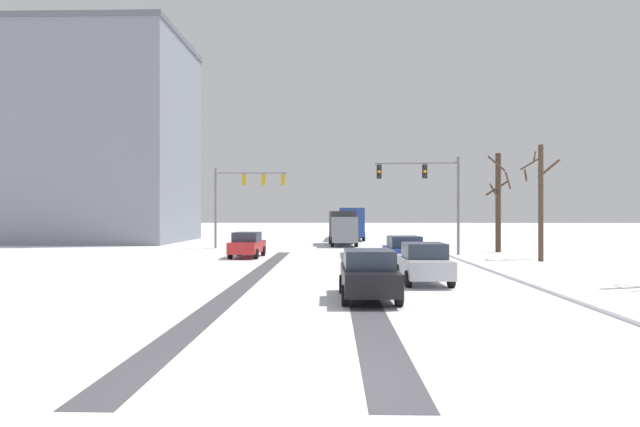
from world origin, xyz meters
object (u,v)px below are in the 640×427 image
(traffic_signal_far_left, at_px, (244,189))
(bus_oncoming, at_px, (351,221))
(car_blue_second, at_px, (404,251))
(box_truck_delivery, at_px, (343,227))
(car_black_fourth, at_px, (369,274))
(bare_tree_sidewalk_mid, at_px, (540,198))
(car_silver_third, at_px, (424,263))
(bare_tree_sidewalk_far, at_px, (498,201))
(office_building_far_left_block, at_px, (47,140))
(car_red_lead, at_px, (247,245))
(traffic_signal_near_right, at_px, (429,186))

(traffic_signal_far_left, bearing_deg, bus_oncoming, 57.73)
(car_blue_second, height_order, box_truck_delivery, box_truck_delivery)
(traffic_signal_far_left, xyz_separation_m, box_truck_delivery, (8.09, 3.97, -3.15))
(car_black_fourth, xyz_separation_m, box_truck_delivery, (-0.29, 29.12, 0.82))
(car_black_fourth, bearing_deg, box_truck_delivery, 90.58)
(car_black_fourth, xyz_separation_m, bare_tree_sidewalk_mid, (11.00, 13.80, 2.87))
(car_blue_second, xyz_separation_m, car_black_fourth, (-2.56, -10.40, 0.00))
(bus_oncoming, relative_size, bare_tree_sidewalk_mid, 1.62)
(car_silver_third, relative_size, bare_tree_sidewalk_far, 0.57)
(office_building_far_left_block, bearing_deg, bare_tree_sidewalk_mid, -26.99)
(car_red_lead, relative_size, car_black_fourth, 1.01)
(traffic_signal_far_left, relative_size, bare_tree_sidewalk_far, 0.91)
(car_black_fourth, height_order, bare_tree_sidewalk_far, bare_tree_sidewalk_far)
(bare_tree_sidewalk_far, bearing_deg, bare_tree_sidewalk_mid, -88.85)
(traffic_signal_near_right, height_order, car_blue_second, traffic_signal_near_right)
(traffic_signal_near_right, height_order, car_silver_third, traffic_signal_near_right)
(car_silver_third, relative_size, office_building_far_left_block, 0.15)
(bus_oncoming, bearing_deg, car_red_lead, -107.55)
(car_black_fourth, bearing_deg, bus_oncoming, 88.76)
(bus_oncoming, height_order, office_building_far_left_block, office_building_far_left_block)
(bus_oncoming, distance_m, bare_tree_sidewalk_mid, 27.95)
(bus_oncoming, height_order, box_truck_delivery, bus_oncoming)
(car_blue_second, height_order, car_silver_third, same)
(car_silver_third, height_order, office_building_far_left_block, office_building_far_left_block)
(car_red_lead, relative_size, bare_tree_sidewalk_mid, 0.61)
(car_red_lead, height_order, car_blue_second, same)
(car_blue_second, distance_m, bare_tree_sidewalk_far, 13.84)
(traffic_signal_far_left, xyz_separation_m, car_blue_second, (10.94, -14.76, -3.97))
(traffic_signal_near_right, bearing_deg, traffic_signal_far_left, 149.47)
(traffic_signal_near_right, relative_size, bare_tree_sidewalk_mid, 0.95)
(box_truck_delivery, distance_m, bare_tree_sidewalk_mid, 19.14)
(traffic_signal_near_right, height_order, box_truck_delivery, traffic_signal_near_right)
(traffic_signal_far_left, relative_size, car_silver_third, 1.58)
(traffic_signal_near_right, distance_m, car_red_lead, 12.41)
(traffic_signal_near_right, relative_size, office_building_far_left_block, 0.23)
(traffic_signal_far_left, height_order, car_blue_second, traffic_signal_far_left)
(car_silver_third, bearing_deg, bare_tree_sidewalk_far, 63.86)
(car_blue_second, distance_m, car_black_fourth, 10.71)
(box_truck_delivery, xyz_separation_m, bare_tree_sidewalk_mid, (11.30, -15.32, 2.05))
(bus_oncoming, distance_m, bare_tree_sidewalk_far, 21.29)
(car_red_lead, distance_m, car_blue_second, 10.81)
(car_silver_third, height_order, box_truck_delivery, box_truck_delivery)
(car_silver_third, bearing_deg, car_blue_second, 89.33)
(car_red_lead, height_order, bus_oncoming, bus_oncoming)
(traffic_signal_far_left, relative_size, bare_tree_sidewalk_mid, 0.95)
(traffic_signal_far_left, bearing_deg, box_truck_delivery, 26.12)
(car_red_lead, distance_m, office_building_far_left_block, 31.25)
(car_black_fourth, distance_m, box_truck_delivery, 29.13)
(bare_tree_sidewalk_far, bearing_deg, car_red_lead, -164.10)
(car_blue_second, xyz_separation_m, office_building_far_left_block, (-32.50, 24.26, 9.41))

